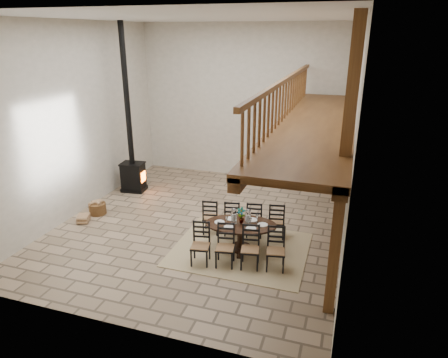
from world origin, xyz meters
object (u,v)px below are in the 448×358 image
(dining_table, at_px, (241,236))
(wood_stove, at_px, (132,157))
(log_basket, at_px, (97,208))
(log_stack, at_px, (84,218))

(dining_table, distance_m, wood_stove, 4.91)
(log_basket, height_order, log_stack, log_basket)
(wood_stove, height_order, log_stack, wood_stove)
(log_stack, bearing_deg, wood_stove, 86.51)
(wood_stove, distance_m, log_stack, 2.58)
(log_stack, bearing_deg, log_basket, 83.63)
(dining_table, height_order, log_basket, dining_table)
(wood_stove, bearing_deg, log_stack, -99.85)
(log_basket, xyz_separation_m, log_stack, (-0.06, -0.55, -0.07))
(log_basket, bearing_deg, wood_stove, 87.37)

